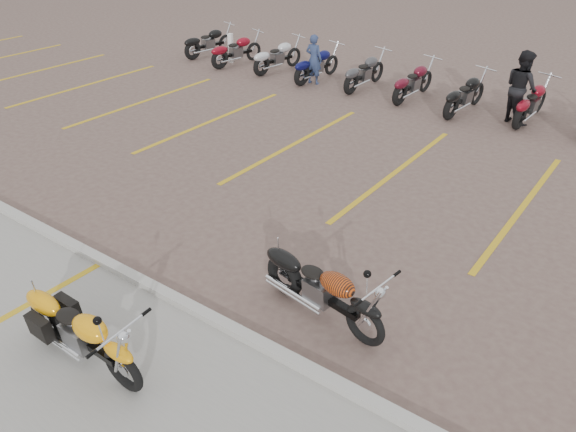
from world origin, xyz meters
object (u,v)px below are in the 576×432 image
at_px(flame_cruiser, 321,290).
at_px(person_b, 521,87).
at_px(bollard, 231,48).
at_px(person_a, 314,59).
at_px(yellow_cruiser, 82,333).

bearing_deg(flame_cruiser, person_b, 100.58).
height_order(person_b, bollard, person_b).
bearing_deg(flame_cruiser, bollard, 145.94).
bearing_deg(flame_cruiser, person_a, 134.03).
distance_m(yellow_cruiser, person_b, 12.26).
bearing_deg(yellow_cruiser, flame_cruiser, 53.03).
height_order(yellow_cruiser, flame_cruiser, flame_cruiser).
bearing_deg(yellow_cruiser, person_a, 111.20).
xyz_separation_m(person_a, bollard, (-3.80, 0.40, -0.26)).
relative_size(flame_cruiser, person_a, 1.43).
xyz_separation_m(person_b, bollard, (-10.04, 0.16, -0.44)).
relative_size(flame_cruiser, bollard, 2.18).
xyz_separation_m(yellow_cruiser, bollard, (-8.25, 12.28, 0.05)).
relative_size(person_a, bollard, 1.53).
distance_m(flame_cruiser, bollard, 14.11).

